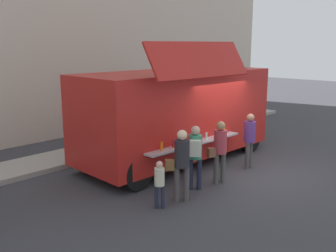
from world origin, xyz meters
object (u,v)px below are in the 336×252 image
at_px(customer_front_ordering, 220,147).
at_px(customer_rear_waiting, 181,160).
at_px(customer_mid_with_backpack, 195,151).
at_px(customer_extra_browsing, 250,136).
at_px(child_near_queue, 159,180).
at_px(trash_bin, 199,119).
at_px(food_truck_main, 177,112).

bearing_deg(customer_front_ordering, customer_rear_waiting, 113.69).
distance_m(customer_front_ordering, customer_mid_with_backpack, 0.83).
height_order(customer_rear_waiting, customer_extra_browsing, customer_rear_waiting).
relative_size(customer_rear_waiting, customer_extra_browsing, 1.04).
bearing_deg(customer_extra_browsing, child_near_queue, 82.25).
distance_m(customer_extra_browsing, child_near_queue, 3.89).
height_order(trash_bin, child_near_queue, child_near_queue).
bearing_deg(customer_extra_browsing, customer_front_ordering, 84.35).
bearing_deg(customer_front_ordering, child_near_queue, 110.93).
height_order(food_truck_main, customer_front_ordering, food_truck_main).
xyz_separation_m(trash_bin, child_near_queue, (-7.04, -4.49, 0.22)).
distance_m(food_truck_main, customer_extra_browsing, 2.34).
bearing_deg(child_near_queue, customer_rear_waiting, -43.51).
height_order(customer_mid_with_backpack, child_near_queue, customer_mid_with_backpack).
bearing_deg(food_truck_main, customer_extra_browsing, -64.59).
relative_size(food_truck_main, customer_rear_waiting, 3.81).
xyz_separation_m(customer_rear_waiting, customer_extra_browsing, (3.24, 0.17, -0.04)).
height_order(customer_mid_with_backpack, customer_extra_browsing, customer_mid_with_backpack).
distance_m(customer_rear_waiting, customer_extra_browsing, 3.25).
height_order(customer_front_ordering, child_near_queue, customer_front_ordering).
relative_size(customer_front_ordering, customer_mid_with_backpack, 1.01).
bearing_deg(customer_mid_with_backpack, customer_extra_browsing, -41.50).
distance_m(customer_rear_waiting, child_near_queue, 0.73).
height_order(food_truck_main, child_near_queue, food_truck_main).
distance_m(customer_front_ordering, customer_rear_waiting, 1.61).
relative_size(trash_bin, customer_mid_with_backpack, 0.54).
distance_m(trash_bin, customer_rear_waiting, 7.88).
relative_size(food_truck_main, customer_mid_with_backpack, 3.97).
relative_size(trash_bin, customer_extra_browsing, 0.54).
xyz_separation_m(customer_rear_waiting, child_near_queue, (-0.64, 0.08, -0.36)).
xyz_separation_m(food_truck_main, trash_bin, (4.05, 2.32, -1.10)).
relative_size(customer_rear_waiting, child_near_queue, 1.55).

